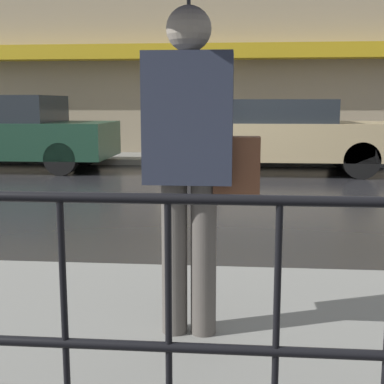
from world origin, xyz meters
TOP-DOWN VIEW (x-y plane):
  - ground_plane at (0.00, 0.00)m, footprint 80.00×80.00m
  - sidewalk_near at (0.00, -5.14)m, footprint 28.00×2.54m
  - sidewalk_far at (0.00, 4.74)m, footprint 28.00×1.74m
  - lane_marking at (0.00, 0.00)m, footprint 25.20×0.12m
  - building_storefront at (0.00, 5.73)m, footprint 28.00×0.85m
  - railing_foreground at (0.00, -6.16)m, footprint 12.00×0.04m
  - pedestrian at (-0.02, -5.09)m, footprint 0.98×0.98m
  - car_dark_green at (-4.48, 2.95)m, footprint 4.07×1.91m
  - car_tan at (0.98, 2.95)m, footprint 4.68×1.89m

SIDE VIEW (x-z plane):
  - ground_plane at x=0.00m, z-range 0.00..0.00m
  - lane_marking at x=0.00m, z-range 0.00..0.01m
  - sidewalk_near at x=0.00m, z-range 0.00..0.13m
  - sidewalk_far at x=0.00m, z-range 0.00..0.13m
  - railing_foreground at x=0.00m, z-range 0.25..1.21m
  - car_tan at x=0.98m, z-range 0.03..1.48m
  - car_dark_green at x=-4.48m, z-range 0.01..1.54m
  - pedestrian at x=-0.02m, z-range 0.69..2.83m
  - building_storefront at x=0.00m, z-range 0.02..4.78m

